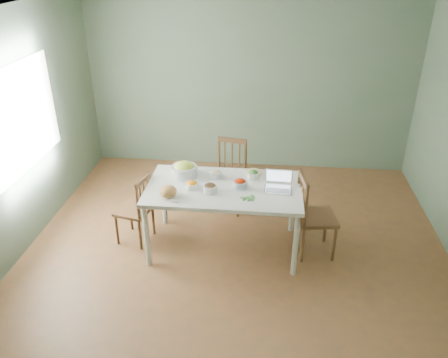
# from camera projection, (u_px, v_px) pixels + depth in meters

# --- Properties ---
(floor) EXTENTS (5.00, 5.00, 0.00)m
(floor) POSITION_uv_depth(u_px,v_px,m) (235.00, 255.00, 5.29)
(floor) COLOR brown
(floor) RESTS_ON ground
(ceiling) EXTENTS (5.00, 5.00, 0.00)m
(ceiling) POSITION_uv_depth(u_px,v_px,m) (239.00, 13.00, 4.04)
(ceiling) COLOR white
(ceiling) RESTS_ON ground
(wall_back) EXTENTS (5.00, 0.00, 2.70)m
(wall_back) POSITION_uv_depth(u_px,v_px,m) (250.00, 84.00, 6.86)
(wall_back) COLOR slate
(wall_back) RESTS_ON ground
(wall_front) EXTENTS (5.00, 0.00, 2.70)m
(wall_front) POSITION_uv_depth(u_px,v_px,m) (202.00, 334.00, 2.46)
(wall_front) COLOR slate
(wall_front) RESTS_ON ground
(wall_left) EXTENTS (0.00, 5.00, 2.70)m
(wall_left) POSITION_uv_depth(u_px,v_px,m) (9.00, 141.00, 4.89)
(wall_left) COLOR slate
(wall_left) RESTS_ON ground
(window_left) EXTENTS (0.04, 1.60, 1.20)m
(window_left) POSITION_uv_depth(u_px,v_px,m) (21.00, 118.00, 5.08)
(window_left) COLOR white
(window_left) RESTS_ON ground
(dining_table) EXTENTS (1.75, 0.98, 0.82)m
(dining_table) POSITION_uv_depth(u_px,v_px,m) (224.00, 218.00, 5.25)
(dining_table) COLOR white
(dining_table) RESTS_ON floor
(chair_far) EXTENTS (0.50, 0.48, 0.97)m
(chair_far) POSITION_uv_depth(u_px,v_px,m) (228.00, 177.00, 6.01)
(chair_far) COLOR #3B2414
(chair_far) RESTS_ON floor
(chair_left) EXTENTS (0.45, 0.47, 0.88)m
(chair_left) POSITION_uv_depth(u_px,v_px,m) (134.00, 208.00, 5.38)
(chair_left) COLOR #3B2414
(chair_left) RESTS_ON floor
(chair_right) EXTENTS (0.49, 0.51, 1.00)m
(chair_right) POSITION_uv_depth(u_px,v_px,m) (317.00, 215.00, 5.12)
(chair_right) COLOR #3B2414
(chair_right) RESTS_ON floor
(bread_boule) EXTENTS (0.20, 0.20, 0.12)m
(bread_boule) POSITION_uv_depth(u_px,v_px,m) (168.00, 191.00, 4.84)
(bread_boule) COLOR #A57442
(bread_boule) RESTS_ON dining_table
(butter_stick) EXTENTS (0.10, 0.04, 0.03)m
(butter_stick) POSITION_uv_depth(u_px,v_px,m) (174.00, 201.00, 4.76)
(butter_stick) COLOR beige
(butter_stick) RESTS_ON dining_table
(bowl_squash) EXTENTS (0.40, 0.40, 0.17)m
(bowl_squash) POSITION_uv_depth(u_px,v_px,m) (184.00, 169.00, 5.26)
(bowl_squash) COLOR yellow
(bowl_squash) RESTS_ON dining_table
(bowl_carrot) EXTENTS (0.16, 0.16, 0.08)m
(bowl_carrot) POSITION_uv_depth(u_px,v_px,m) (192.00, 185.00, 5.02)
(bowl_carrot) COLOR orange
(bowl_carrot) RESTS_ON dining_table
(bowl_onion) EXTENTS (0.20, 0.20, 0.09)m
(bowl_onion) POSITION_uv_depth(u_px,v_px,m) (215.00, 174.00, 5.26)
(bowl_onion) COLOR #F3EEB7
(bowl_onion) RESTS_ON dining_table
(bowl_mushroom) EXTENTS (0.19, 0.19, 0.11)m
(bowl_mushroom) POSITION_uv_depth(u_px,v_px,m) (210.00, 188.00, 4.93)
(bowl_mushroom) COLOR black
(bowl_mushroom) RESTS_ON dining_table
(bowl_redpep) EXTENTS (0.18, 0.18, 0.10)m
(bowl_redpep) POSITION_uv_depth(u_px,v_px,m) (240.00, 183.00, 5.03)
(bowl_redpep) COLOR #B31900
(bowl_redpep) RESTS_ON dining_table
(bowl_broccoli) EXTENTS (0.20, 0.20, 0.09)m
(bowl_broccoli) POSITION_uv_depth(u_px,v_px,m) (253.00, 174.00, 5.24)
(bowl_broccoli) COLOR #296228
(bowl_broccoli) RESTS_ON dining_table
(flatbread) EXTENTS (0.25, 0.25, 0.02)m
(flatbread) POSITION_uv_depth(u_px,v_px,m) (254.00, 172.00, 5.36)
(flatbread) COLOR #D2BE77
(flatbread) RESTS_ON dining_table
(basil_bunch) EXTENTS (0.19, 0.19, 0.02)m
(basil_bunch) POSITION_uv_depth(u_px,v_px,m) (247.00, 197.00, 4.83)
(basil_bunch) COLOR #225E28
(basil_bunch) RESTS_ON dining_table
(laptop) EXTENTS (0.32, 0.29, 0.20)m
(laptop) POSITION_uv_depth(u_px,v_px,m) (278.00, 182.00, 4.94)
(laptop) COLOR silver
(laptop) RESTS_ON dining_table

